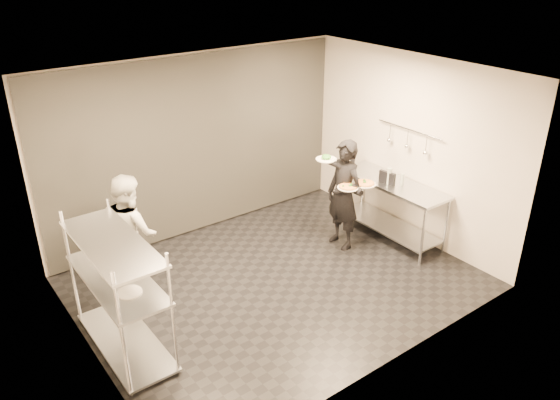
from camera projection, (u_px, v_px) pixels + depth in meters
room_shell at (227, 161)px, 7.70m from camera, size 5.00×4.00×2.80m
pass_rack at (119, 289)px, 5.96m from camera, size 0.60×1.60×1.50m
prep_counter at (391, 200)px, 8.36m from camera, size 0.60×1.80×0.92m
utensil_rail at (408, 140)px, 8.10m from camera, size 0.07×1.20×0.31m
waiter at (344, 195)px, 8.02m from camera, size 0.41×0.61×1.67m
chef at (130, 232)px, 7.07m from camera, size 0.67×0.83×1.60m
pizza_plate_near at (348, 187)px, 7.74m from camera, size 0.30×0.30×0.05m
pizza_plate_far at (365, 183)px, 7.89m from camera, size 0.33×0.33×0.05m
salad_plate at (326, 158)px, 8.00m from camera, size 0.31×0.31×0.07m
pos_monitor at (387, 178)px, 8.14m from camera, size 0.09×0.27×0.19m
bottle_green at (389, 176)px, 8.11m from camera, size 0.07×0.07×0.26m
bottle_clear at (402, 179)px, 8.10m from camera, size 0.05×0.05×0.18m
bottle_dark at (353, 160)px, 8.72m from camera, size 0.07×0.07×0.25m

